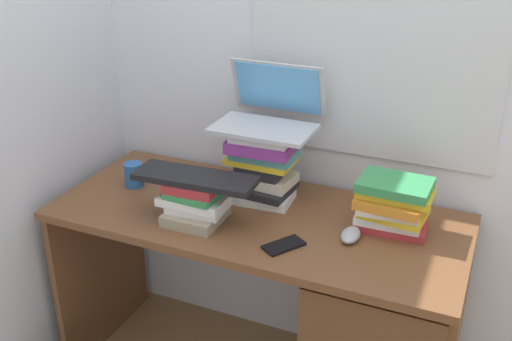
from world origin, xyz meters
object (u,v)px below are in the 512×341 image
(laptop, at_px, (270,111))
(cell_phone, at_px, (284,245))
(desk, at_px, (352,325))
(book_stack_side, at_px, (392,204))
(mug, at_px, (134,175))
(book_stack_tall, at_px, (263,164))
(computer_mouse, at_px, (351,235))
(book_stack_keyboard_riser, at_px, (195,202))
(keyboard, at_px, (195,178))

(laptop, xyz_separation_m, cell_phone, (0.19, -0.34, -0.32))
(desk, relative_size, book_stack_side, 5.95)
(book_stack_side, xyz_separation_m, mug, (-0.98, -0.06, -0.05))
(book_stack_tall, bearing_deg, book_stack_side, -4.61)
(laptop, height_order, mug, laptop)
(book_stack_side, xyz_separation_m, cell_phone, (-0.29, -0.24, -0.09))
(book_stack_tall, relative_size, cell_phone, 2.00)
(book_stack_tall, distance_m, cell_phone, 0.37)
(computer_mouse, bearing_deg, cell_phone, -145.21)
(computer_mouse, bearing_deg, mug, 176.41)
(desk, bearing_deg, computer_mouse, -151.63)
(desk, height_order, laptop, laptop)
(desk, xyz_separation_m, laptop, (-0.40, 0.20, 0.68))
(book_stack_keyboard_riser, bearing_deg, computer_mouse, 9.60)
(book_stack_tall, distance_m, keyboard, 0.29)
(keyboard, distance_m, mug, 0.40)
(desk, xyz_separation_m, book_stack_side, (0.08, 0.10, 0.45))
(book_stack_side, bearing_deg, desk, -128.10)
(book_stack_tall, relative_size, laptop, 0.76)
(book_stack_tall, relative_size, keyboard, 0.65)
(book_stack_keyboard_riser, relative_size, cell_phone, 1.70)
(book_stack_tall, height_order, book_stack_keyboard_riser, book_stack_tall)
(book_stack_tall, height_order, computer_mouse, book_stack_tall)
(desk, xyz_separation_m, computer_mouse, (-0.02, -0.01, 0.37))
(mug, distance_m, cell_phone, 0.72)
(desk, relative_size, keyboard, 3.49)
(desk, xyz_separation_m, mug, (-0.90, 0.04, 0.40))
(book_stack_keyboard_riser, distance_m, computer_mouse, 0.54)
(keyboard, bearing_deg, cell_phone, -10.06)
(laptop, xyz_separation_m, computer_mouse, (0.38, -0.21, -0.31))
(desk, xyz_separation_m, book_stack_tall, (-0.40, 0.14, 0.49))
(laptop, height_order, cell_phone, laptop)
(laptop, bearing_deg, book_stack_side, -11.15)
(book_stack_side, distance_m, keyboard, 0.66)
(computer_mouse, xyz_separation_m, mug, (-0.88, 0.06, 0.03))
(computer_mouse, relative_size, cell_phone, 0.76)
(keyboard, bearing_deg, book_stack_side, 14.60)
(book_stack_tall, bearing_deg, book_stack_keyboard_riser, -121.77)
(book_stack_tall, bearing_deg, keyboard, -120.95)
(book_stack_tall, xyz_separation_m, mug, (-0.50, -0.10, -0.09))
(desk, height_order, book_stack_tall, book_stack_tall)
(desk, xyz_separation_m, keyboard, (-0.55, -0.10, 0.52))
(mug, bearing_deg, desk, -2.66)
(book_stack_keyboard_riser, height_order, keyboard, keyboard)
(book_stack_tall, distance_m, mug, 0.52)
(keyboard, height_order, computer_mouse, keyboard)
(laptop, distance_m, keyboard, 0.37)
(desk, relative_size, mug, 13.40)
(book_stack_tall, bearing_deg, mug, -168.75)
(keyboard, bearing_deg, desk, 7.14)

